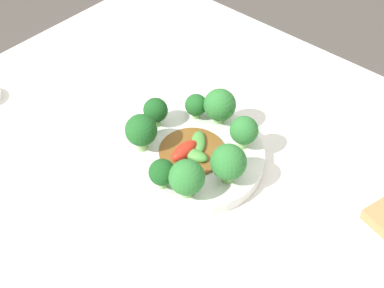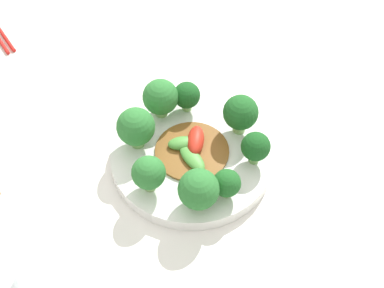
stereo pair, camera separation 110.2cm
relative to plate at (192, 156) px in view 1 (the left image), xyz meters
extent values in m
cube|color=silver|center=(0.02, -0.01, -0.38)|extent=(1.10, 0.92, 0.74)
cylinder|color=white|center=(0.00, 0.00, 0.00)|extent=(0.26, 0.26, 0.02)
cylinder|color=#89B76B|center=(0.01, -0.09, 0.02)|extent=(0.02, 0.02, 0.02)
sphere|color=#19511E|center=(0.01, -0.09, 0.04)|extent=(0.04, 0.04, 0.04)
cylinder|color=#70A356|center=(-0.10, 0.01, 0.02)|extent=(0.02, 0.02, 0.02)
sphere|color=#19511E|center=(-0.10, 0.01, 0.05)|extent=(0.05, 0.05, 0.05)
cylinder|color=#70A356|center=(-0.02, 0.09, 0.02)|extent=(0.02, 0.02, 0.01)
sphere|color=#2D7533|center=(-0.02, 0.09, 0.05)|extent=(0.06, 0.06, 0.06)
cylinder|color=#89B76B|center=(0.06, -0.08, 0.02)|extent=(0.02, 0.02, 0.02)
sphere|color=#2D7533|center=(0.06, -0.08, 0.05)|extent=(0.06, 0.06, 0.06)
cylinder|color=#89B76B|center=(-0.07, -0.05, 0.02)|extent=(0.02, 0.02, 0.02)
sphere|color=#1E5B23|center=(-0.07, -0.05, 0.05)|extent=(0.06, 0.06, 0.06)
cylinder|color=#70A356|center=(0.09, -0.01, 0.02)|extent=(0.02, 0.02, 0.02)
sphere|color=#2D7533|center=(0.09, -0.01, 0.05)|extent=(0.06, 0.06, 0.06)
cylinder|color=#89B76B|center=(0.06, 0.07, 0.02)|extent=(0.02, 0.02, 0.02)
sphere|color=#2D7533|center=(0.06, 0.07, 0.05)|extent=(0.05, 0.05, 0.05)
cylinder|color=#89B76B|center=(-0.06, 0.07, 0.02)|extent=(0.01, 0.01, 0.01)
sphere|color=#1E5B23|center=(-0.06, 0.07, 0.04)|extent=(0.04, 0.04, 0.04)
cylinder|color=brown|center=(0.00, 0.00, 0.01)|extent=(0.12, 0.12, 0.00)
ellipsoid|color=#4C933D|center=(0.00, 0.02, 0.02)|extent=(0.06, 0.06, 0.01)
ellipsoid|color=red|center=(0.00, -0.01, 0.02)|extent=(0.03, 0.06, 0.02)
ellipsoid|color=#4C933D|center=(0.01, -0.01, 0.02)|extent=(0.05, 0.03, 0.02)
cylinder|color=silver|center=(0.23, 0.26, 0.03)|extent=(0.07, 0.07, 0.09)
camera|label=1|loc=(0.43, -0.49, 0.68)|focal=50.00mm
camera|label=2|loc=(-0.04, 0.51, 0.68)|focal=50.00mm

